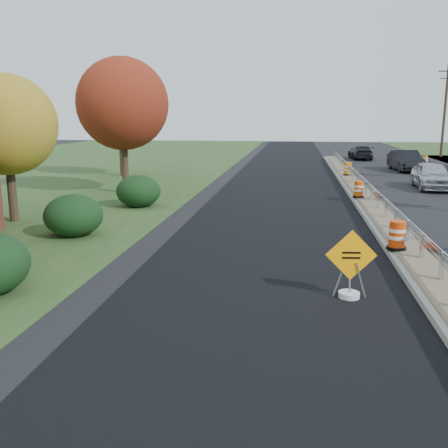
# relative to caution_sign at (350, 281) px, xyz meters

# --- Properties ---
(ground) EXTENTS (140.00, 140.00, 0.00)m
(ground) POSITION_rel_caution_sign_xyz_m (2.34, 5.02, -0.42)
(ground) COLOR black
(ground) RESTS_ON ground
(milled_overlay) EXTENTS (7.20, 120.00, 0.01)m
(milled_overlay) POSITION_rel_caution_sign_xyz_m (-2.06, 15.02, -0.41)
(milled_overlay) COLOR black
(milled_overlay) RESTS_ON ground
(median) EXTENTS (1.60, 55.00, 0.23)m
(median) POSITION_rel_caution_sign_xyz_m (2.34, 13.02, -0.31)
(median) COLOR gray
(median) RESTS_ON ground
(guardrail) EXTENTS (0.10, 46.15, 0.72)m
(guardrail) POSITION_rel_caution_sign_xyz_m (2.34, 14.02, 0.31)
(guardrail) COLOR silver
(guardrail) RESTS_ON median
(utility_pole_north) EXTENTS (1.90, 0.26, 9.40)m
(utility_pole_north) POSITION_rel_caution_sign_xyz_m (13.84, 44.02, 4.51)
(utility_pole_north) COLOR #473523
(utility_pole_north) RESTS_ON ground
(hedge_mid) EXTENTS (2.09, 2.09, 1.52)m
(hedge_mid) POSITION_rel_caution_sign_xyz_m (-9.16, 5.02, 0.34)
(hedge_mid) COLOR black
(hedge_mid) RESTS_ON ground
(hedge_north) EXTENTS (2.09, 2.09, 1.52)m
(hedge_north) POSITION_rel_caution_sign_xyz_m (-8.66, 11.02, 0.34)
(hedge_north) COLOR black
(hedge_north) RESTS_ON ground
(tree_near_yellow) EXTENTS (3.96, 3.96, 5.88)m
(tree_near_yellow) POSITION_rel_caution_sign_xyz_m (-12.66, 7.02, 3.46)
(tree_near_yellow) COLOR #473523
(tree_near_yellow) RESTS_ON ground
(tree_near_red) EXTENTS (4.95, 4.95, 7.35)m
(tree_near_red) POSITION_rel_caution_sign_xyz_m (-10.66, 15.02, 4.44)
(tree_near_red) COLOR #473523
(tree_near_red) RESTS_ON ground
(tree_near_back) EXTENTS (4.29, 4.29, 6.37)m
(tree_near_back) POSITION_rel_caution_sign_xyz_m (-13.66, 23.02, 3.79)
(tree_near_back) COLOR #473523
(tree_near_back) RESTS_ON ground
(caution_sign) EXTENTS (1.20, 0.50, 1.66)m
(caution_sign) POSITION_rel_caution_sign_xyz_m (0.00, 0.00, 0.00)
(caution_sign) COLOR white
(caution_sign) RESTS_ON ground
(barrel_median_near) EXTENTS (0.60, 0.60, 0.87)m
(barrel_median_near) POSITION_rel_caution_sign_xyz_m (1.79, 3.89, 0.23)
(barrel_median_near) COLOR black
(barrel_median_near) RESTS_ON median
(barrel_median_mid) EXTENTS (0.56, 0.56, 0.82)m
(barrel_median_mid) POSITION_rel_caution_sign_xyz_m (1.84, 13.99, 0.20)
(barrel_median_mid) COLOR black
(barrel_median_mid) RESTS_ON median
(barrel_median_far) EXTENTS (0.60, 0.60, 0.87)m
(barrel_median_far) POSITION_rel_caution_sign_xyz_m (2.26, 23.70, 0.23)
(barrel_median_far) COLOR black
(barrel_median_far) RESTS_ON median
(barrel_shoulder_far) EXTENTS (0.53, 0.53, 0.78)m
(barrel_shoulder_far) POSITION_rel_caution_sign_xyz_m (10.12, 35.11, -0.05)
(barrel_shoulder_far) COLOR black
(barrel_shoulder_far) RESTS_ON ground
(car_silver) EXTENTS (2.05, 4.69, 1.57)m
(car_silver) POSITION_rel_caution_sign_xyz_m (6.67, 19.30, 0.37)
(car_silver) COLOR silver
(car_silver) RESTS_ON ground
(car_dark_mid) EXTENTS (2.09, 5.08, 1.64)m
(car_dark_mid) POSITION_rel_caution_sign_xyz_m (7.23, 29.27, 0.40)
(car_dark_mid) COLOR black
(car_dark_mid) RESTS_ON ground
(car_dark_far) EXTENTS (2.11, 4.85, 1.39)m
(car_dark_far) POSITION_rel_caution_sign_xyz_m (5.08, 39.90, 0.27)
(car_dark_far) COLOR black
(car_dark_far) RESTS_ON ground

